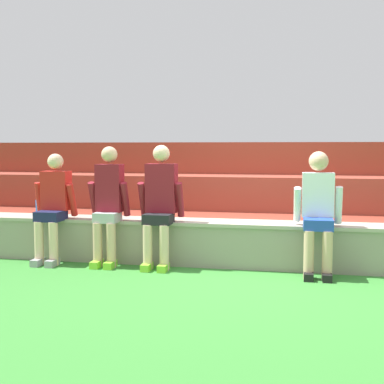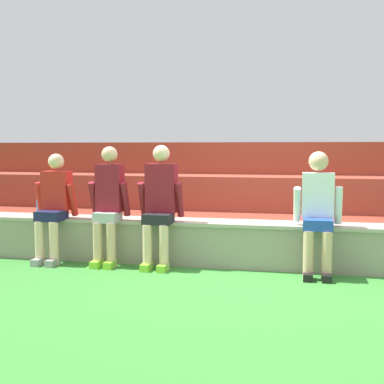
# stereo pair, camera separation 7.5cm
# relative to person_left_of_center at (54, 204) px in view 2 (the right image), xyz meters

# --- Properties ---
(ground_plane) EXTENTS (80.00, 80.00, 0.00)m
(ground_plane) POSITION_rel_person_left_of_center_xyz_m (2.40, 0.02, -0.71)
(ground_plane) COLOR #388433
(stone_seating_wall) EXTENTS (9.37, 0.48, 0.53)m
(stone_seating_wall) POSITION_rel_person_left_of_center_xyz_m (2.40, 0.24, -0.43)
(stone_seating_wall) COLOR gray
(stone_seating_wall) RESTS_ON ground
(brick_bleachers) EXTENTS (10.76, 2.31, 1.49)m
(brick_bleachers) POSITION_rel_person_left_of_center_xyz_m (2.40, 1.99, -0.13)
(brick_bleachers) COLOR maroon
(brick_bleachers) RESTS_ON ground
(person_left_of_center) EXTENTS (0.52, 0.54, 1.33)m
(person_left_of_center) POSITION_rel_person_left_of_center_xyz_m (0.00, 0.00, 0.00)
(person_left_of_center) COLOR beige
(person_left_of_center) RESTS_ON ground
(person_center) EXTENTS (0.49, 0.45, 1.42)m
(person_center) POSITION_rel_person_left_of_center_xyz_m (0.72, -0.01, 0.04)
(person_center) COLOR #DBAD89
(person_center) RESTS_ON ground
(person_right_of_center) EXTENTS (0.54, 0.52, 1.44)m
(person_right_of_center) POSITION_rel_person_left_of_center_xyz_m (1.36, 0.02, 0.06)
(person_right_of_center) COLOR beige
(person_right_of_center) RESTS_ON ground
(person_far_right) EXTENTS (0.53, 0.59, 1.37)m
(person_far_right) POSITION_rel_person_left_of_center_xyz_m (3.17, -0.00, 0.02)
(person_far_right) COLOR #DBAD89
(person_far_right) RESTS_ON ground
(water_bottle_mid_left) EXTENTS (0.08, 0.08, 0.23)m
(water_bottle_mid_left) POSITION_rel_person_left_of_center_xyz_m (-0.31, 0.21, -0.07)
(water_bottle_mid_left) COLOR blue
(water_bottle_mid_left) RESTS_ON stone_seating_wall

